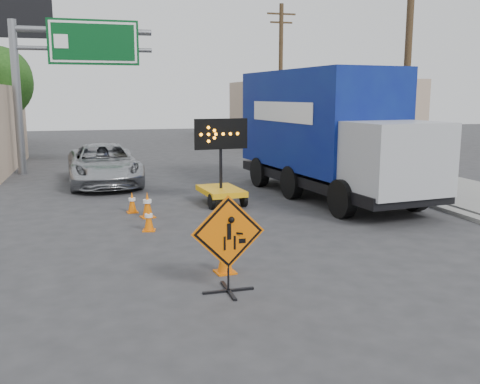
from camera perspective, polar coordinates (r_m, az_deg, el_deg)
name	(u,v)px	position (r m, az deg, el deg)	size (l,w,h in m)	color
ground	(304,310)	(9.21, 6.84, -12.35)	(100.00, 100.00, 0.00)	#2D2D30
curb_right	(327,171)	(25.38, 9.29, 2.25)	(0.40, 60.00, 0.12)	gray
sidewalk_right	(371,169)	(26.41, 13.84, 2.43)	(4.00, 60.00, 0.15)	gray
building_right_far	(316,112)	(41.22, 8.12, 8.44)	(10.00, 14.00, 4.60)	tan
highway_gantry	(64,61)	(25.90, -18.28, 13.16)	(6.18, 0.38, 6.90)	slate
utility_pole_near	(407,64)	(21.14, 17.43, 12.92)	(1.80, 0.26, 9.00)	#45311D
utility_pole_far	(281,77)	(33.81, 4.35, 12.17)	(1.80, 0.26, 9.00)	#45311D
construction_sign	(228,242)	(9.63, -1.27, -5.32)	(1.36, 0.96, 1.80)	black
arrow_board	(221,185)	(17.55, -2.05, 0.74)	(1.77, 2.07, 2.81)	#F4AA0D
pickup_truck	(104,164)	(22.12, -14.33, 2.87)	(2.69, 5.83, 1.62)	#A6A8AD
box_truck	(327,140)	(19.00, 9.25, 5.48)	(3.77, 9.53, 4.40)	black
cone_a	(225,254)	(10.81, -1.62, -6.66)	(0.44, 0.44, 0.77)	#E16104
cone_b	(149,219)	(14.32, -9.71, -2.83)	(0.39, 0.39, 0.65)	#E16104
cone_c	(147,205)	(15.87, -9.85, -1.34)	(0.46, 0.46, 0.76)	#E16104
cone_d	(132,202)	(16.64, -11.44, -1.06)	(0.35, 0.35, 0.65)	#E16104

